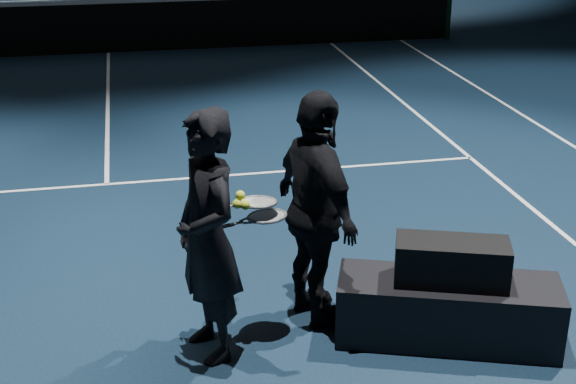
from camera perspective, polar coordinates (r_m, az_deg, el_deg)
name	(u,v)px	position (r m, az deg, el deg)	size (l,w,h in m)	color
floor	(108,54)	(14.84, -12.65, 9.57)	(36.00, 36.00, 0.00)	black
court_lines	(108,54)	(14.84, -12.66, 9.59)	(10.98, 23.78, 0.01)	white
net_post_right	(449,10)	(15.94, 11.36, 12.55)	(0.10, 0.10, 1.10)	black
net_mesh	(106,28)	(14.75, -12.80, 11.27)	(12.80, 0.02, 0.86)	black
net_tape	(104,2)	(14.67, -12.96, 13.05)	(12.80, 0.03, 0.07)	white
player_bench	(447,310)	(5.82, 11.27, -8.26)	(1.54, 0.51, 0.46)	black
racket_bag	(452,262)	(5.64, 11.56, -4.88)	(0.77, 0.33, 0.31)	black
bag_signature	(461,273)	(5.50, 12.22, -5.66)	(0.36, 0.00, 0.10)	white
player_a	(208,237)	(5.31, -5.74, -3.22)	(0.64, 0.42, 1.75)	black
player_b	(317,211)	(5.68, 2.05, -1.35)	(1.02, 0.43, 1.75)	black
racket_lower	(267,216)	(5.47, -1.49, -1.73)	(0.68, 0.22, 0.03)	black
racket_upper	(258,202)	(5.44, -2.17, -0.72)	(0.68, 0.22, 0.03)	black
tennis_balls	(241,202)	(5.33, -3.36, -0.69)	(0.12, 0.10, 0.12)	#C3D52D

